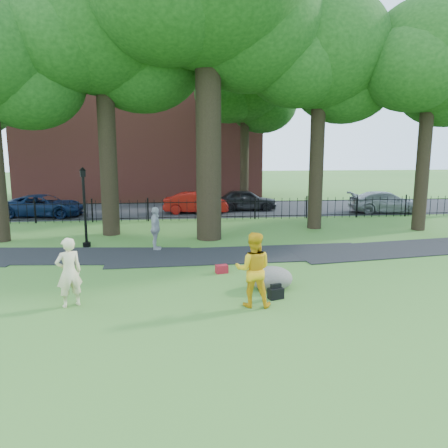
{
  "coord_description": "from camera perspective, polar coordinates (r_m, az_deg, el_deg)",
  "views": [
    {
      "loc": [
        -1.45,
        -12.13,
        4.12
      ],
      "look_at": [
        0.12,
        2.0,
        1.57
      ],
      "focal_mm": 35.0,
      "sensor_mm": 36.0,
      "label": 1
    }
  ],
  "objects": [
    {
      "name": "street",
      "position": [
        28.47,
        -3.34,
        1.85
      ],
      "size": [
        80.0,
        7.0,
        0.02
      ],
      "primitive_type": "cube",
      "color": "black",
      "rests_on": "ground"
    },
    {
      "name": "silver_car",
      "position": [
        28.93,
        20.39,
        2.68
      ],
      "size": [
        4.72,
        2.4,
        1.31
      ],
      "primitive_type": "imported",
      "rotation": [
        0.0,
        0.0,
        1.44
      ],
      "color": "gray",
      "rests_on": "ground"
    },
    {
      "name": "iron_fence",
      "position": [
        24.43,
        -2.86,
        1.89
      ],
      "size": [
        44.0,
        0.04,
        1.2
      ],
      "color": "black",
      "rests_on": "ground"
    },
    {
      "name": "man",
      "position": [
        11.33,
        3.85,
        -5.95
      ],
      "size": [
        1.07,
        0.9,
        1.95
      ],
      "primitive_type": "imported",
      "rotation": [
        0.0,
        0.0,
        2.96
      ],
      "color": "gold",
      "rests_on": "ground"
    },
    {
      "name": "red_bag",
      "position": [
        14.38,
        -0.3,
        -5.91
      ],
      "size": [
        0.43,
        0.32,
        0.27
      ],
      "primitive_type": "cube",
      "rotation": [
        0.0,
        0.0,
        0.21
      ],
      "color": "maroon",
      "rests_on": "ground"
    },
    {
      "name": "pedestrian",
      "position": [
        17.53,
        -8.94,
        -0.62
      ],
      "size": [
        0.5,
        1.05,
        1.74
      ],
      "primitive_type": "imported",
      "rotation": [
        0.0,
        0.0,
        1.5
      ],
      "color": "#9A9B9F",
      "rests_on": "ground"
    },
    {
      "name": "backpack",
      "position": [
        12.14,
        6.77,
        -8.99
      ],
      "size": [
        0.46,
        0.36,
        0.3
      ],
      "primitive_type": "cube",
      "rotation": [
        0.0,
        0.0,
        0.3
      ],
      "color": "black",
      "rests_on": "ground"
    },
    {
      "name": "brick_building",
      "position": [
        36.27,
        -10.63,
        13.0
      ],
      "size": [
        18.0,
        8.0,
        12.0
      ],
      "primitive_type": "cube",
      "color": "brown",
      "rests_on": "ground"
    },
    {
      "name": "ground",
      "position": [
        12.89,
        0.46,
        -8.46
      ],
      "size": [
        120.0,
        120.0,
        0.0
      ],
      "primitive_type": "plane",
      "color": "#3B7027",
      "rests_on": "ground"
    },
    {
      "name": "red_sedan",
      "position": [
        26.95,
        -3.66,
        2.78
      ],
      "size": [
        4.07,
        1.77,
        1.3
      ],
      "primitive_type": "imported",
      "rotation": [
        0.0,
        0.0,
        1.47
      ],
      "color": "maroon",
      "rests_on": "ground"
    },
    {
      "name": "tree_row",
      "position": [
        21.02,
        -0.91,
        21.26
      ],
      "size": [
        26.82,
        7.96,
        12.42
      ],
      "color": "black",
      "rests_on": "ground"
    },
    {
      "name": "boulder",
      "position": [
        12.88,
        6.23,
        -6.85
      ],
      "size": [
        1.43,
        1.21,
        0.72
      ],
      "primitive_type": "ellipsoid",
      "rotation": [
        0.0,
        0.0,
        -0.25
      ],
      "color": "gray",
      "rests_on": "ground"
    },
    {
      "name": "navy_van",
      "position": [
        27.77,
        -22.47,
        2.23
      ],
      "size": [
        4.88,
        2.71,
        1.29
      ],
      "primitive_type": "imported",
      "rotation": [
        0.0,
        0.0,
        1.45
      ],
      "color": "#0B1B3A",
      "rests_on": "ground"
    },
    {
      "name": "grey_car",
      "position": [
        28.2,
        2.89,
        3.16
      ],
      "size": [
        4.03,
        1.81,
        1.34
      ],
      "primitive_type": "imported",
      "rotation": [
        0.0,
        0.0,
        1.51
      ],
      "color": "black",
      "rests_on": "ground"
    },
    {
      "name": "woman",
      "position": [
        11.98,
        -19.6,
        -5.96
      ],
      "size": [
        0.79,
        0.71,
        1.83
      ],
      "primitive_type": "imported",
      "rotation": [
        0.0,
        0.0,
        3.66
      ],
      "color": "beige",
      "rests_on": "ground"
    },
    {
      "name": "lamppost",
      "position": [
        18.69,
        -17.74,
        1.98
      ],
      "size": [
        0.33,
        0.33,
        3.28
      ],
      "rotation": [
        0.0,
        0.0,
        0.32
      ],
      "color": "black",
      "rests_on": "ground"
    },
    {
      "name": "footpath",
      "position": [
        16.73,
        2.29,
        -4.08
      ],
      "size": [
        36.07,
        3.85,
        0.03
      ],
      "primitive_type": "cube",
      "rotation": [
        0.0,
        0.0,
        0.03
      ],
      "color": "black",
      "rests_on": "ground"
    }
  ]
}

